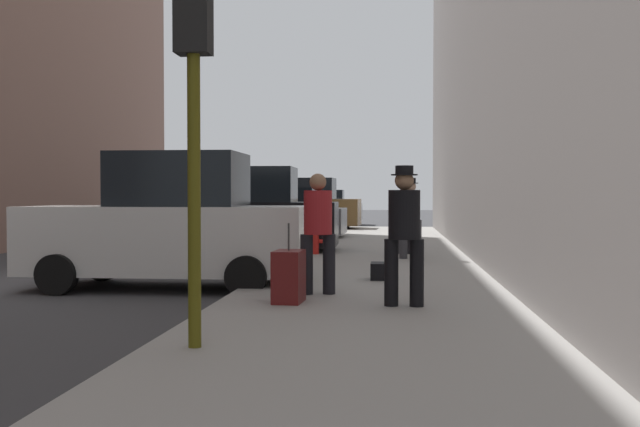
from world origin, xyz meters
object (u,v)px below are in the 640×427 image
at_px(parked_black_suv, 248,215).
at_px(parked_gray_coupe, 283,216).
at_px(parked_white_van, 171,226).
at_px(traffic_light, 194,64).
at_px(parked_silver_sedan, 322,208).
at_px(rolling_suitcase, 289,276).
at_px(parked_bronze_suv, 306,207).
at_px(pedestrian_with_fedora, 404,228).
at_px(pedestrian_in_tan_coat, 405,214).
at_px(duffel_bag, 380,271).
at_px(pedestrian_with_beanie, 410,214).
at_px(pedestrian_in_red_jacket, 318,227).
at_px(fire_hydrant, 314,239).

distance_m(parked_black_suv, parked_gray_coupe, 5.74).
distance_m(parked_white_van, traffic_light, 5.67).
distance_m(parked_silver_sedan, traffic_light, 30.03).
relative_size(parked_gray_coupe, rolling_suitcase, 4.10).
distance_m(parked_white_van, parked_bronze_suv, 18.26).
height_order(parked_silver_sedan, pedestrian_with_fedora, pedestrian_with_fedora).
relative_size(pedestrian_in_tan_coat, duffel_bag, 3.89).
bearing_deg(parked_silver_sedan, parked_bronze_suv, -90.00).
xyz_separation_m(pedestrian_in_tan_coat, rolling_suitcase, (-1.62, -7.80, -0.61)).
bearing_deg(pedestrian_with_beanie, pedestrian_in_red_jacket, -103.88).
distance_m(parked_black_suv, pedestrian_in_red_jacket, 8.14).
bearing_deg(parked_black_suv, pedestrian_in_red_jacket, -71.27).
bearing_deg(rolling_suitcase, parked_bronze_suv, 96.43).
bearing_deg(traffic_light, duffel_bag, 73.48).
height_order(parked_white_van, parked_silver_sedan, parked_white_van).
relative_size(parked_black_suv, rolling_suitcase, 4.46).
relative_size(parked_black_suv, parked_silver_sedan, 1.10).
bearing_deg(parked_black_suv, traffic_light, -80.69).
distance_m(traffic_light, pedestrian_in_red_jacket, 4.03).
relative_size(pedestrian_in_red_jacket, pedestrian_in_tan_coat, 1.00).
distance_m(parked_white_van, duffel_bag, 3.56).
bearing_deg(pedestrian_with_fedora, duffel_bag, 97.12).
bearing_deg(rolling_suitcase, duffel_bag, 66.40).
height_order(pedestrian_with_beanie, pedestrian_in_tan_coat, pedestrian_with_beanie).
bearing_deg(traffic_light, parked_bronze_suv, 94.54).
height_order(parked_black_suv, pedestrian_in_red_jacket, parked_black_suv).
height_order(fire_hydrant, rolling_suitcase, rolling_suitcase).
bearing_deg(parked_black_suv, fire_hydrant, -27.94).
xyz_separation_m(parked_bronze_suv, pedestrian_in_tan_coat, (3.93, -12.73, 0.07)).
height_order(parked_white_van, duffel_bag, parked_white_van).
xyz_separation_m(parked_gray_coupe, pedestrian_with_fedora, (3.81, -14.42, 0.29)).
bearing_deg(parked_gray_coupe, parked_silver_sedan, 90.00).
relative_size(pedestrian_in_red_jacket, duffel_bag, 3.89).
bearing_deg(fire_hydrant, pedestrian_in_tan_coat, 6.85).
xyz_separation_m(parked_silver_sedan, traffic_light, (1.85, -29.92, 1.91)).
relative_size(parked_white_van, parked_black_suv, 0.99).
bearing_deg(pedestrian_in_tan_coat, parked_black_suv, 169.90).
xyz_separation_m(parked_bronze_suv, parked_silver_sedan, (0.00, 6.59, -0.18)).
xyz_separation_m(parked_silver_sedan, pedestrian_with_beanie, (4.05, -20.53, 0.29)).
distance_m(parked_silver_sedan, duffel_bag, 24.74).
height_order(parked_black_suv, parked_bronze_suv, same).
height_order(pedestrian_with_beanie, duffel_bag, pedestrian_with_beanie).
bearing_deg(duffel_bag, pedestrian_in_red_jacket, -114.86).
bearing_deg(pedestrian_with_fedora, pedestrian_in_red_jacket, 141.03).
bearing_deg(rolling_suitcase, pedestrian_in_tan_coat, 78.28).
height_order(parked_bronze_suv, rolling_suitcase, parked_bronze_suv).
bearing_deg(pedestrian_with_beanie, parked_white_van, -133.16).
relative_size(parked_black_suv, parked_gray_coupe, 1.09).
relative_size(parked_silver_sedan, rolling_suitcase, 4.06).
height_order(pedestrian_in_red_jacket, pedestrian_with_fedora, pedestrian_with_fedora).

